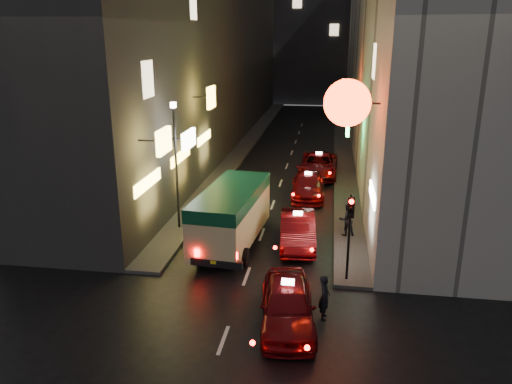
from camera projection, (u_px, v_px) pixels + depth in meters
The scene contains 14 objects.
building_left at pixel (204, 39), 42.73m from camera, with size 7.39×52.00×18.00m.
building_right at pixel (395, 40), 40.46m from camera, with size 8.22×52.00×18.00m.
building_far at pixel (313, 23), 71.17m from camera, with size 30.00×10.00×22.00m, color #2F2F34.
sidewalk_left at pixel (247, 143), 44.90m from camera, with size 1.50×52.00×0.15m, color #484643.
sidewalk_right at pixel (343, 146), 43.69m from camera, with size 1.50×52.00×0.15m, color #484643.
minibus at pixel (231, 210), 22.73m from camera, with size 2.78×6.56×2.75m.
taxi_near at pixel (288, 301), 16.62m from camera, with size 2.91×5.80×1.94m.
taxi_second at pixel (298, 228), 23.04m from camera, with size 2.69×5.61×1.90m.
taxi_third at pixel (308, 184), 30.02m from camera, with size 2.26×5.14×1.78m.
taxi_far at pixel (319, 163), 34.45m from camera, with size 2.42×5.66×1.96m.
pedestrian_crossing at pixel (325, 294), 17.02m from camera, with size 0.60×0.39×1.83m, color black.
pedestrian_sidewalk at pixel (347, 217), 23.78m from camera, with size 0.68×0.43×1.81m, color black.
traffic_light at pixel (350, 220), 18.86m from camera, with size 0.26×0.43×3.50m.
lamp_post at pixel (176, 158), 23.99m from camera, with size 0.28×0.28×6.22m.
Camera 1 is at (3.11, -9.53, 9.38)m, focal length 35.00 mm.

